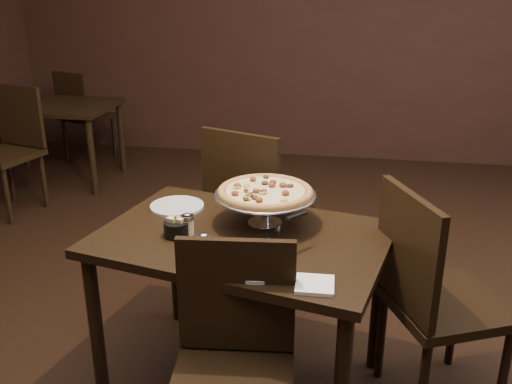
# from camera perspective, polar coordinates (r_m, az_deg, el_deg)

# --- Properties ---
(room) EXTENTS (6.04, 7.04, 2.84)m
(room) POSITION_cam_1_polar(r_m,az_deg,el_deg) (2.16, 1.17, 12.40)
(room) COLOR black
(room) RESTS_ON ground
(dining_table) EXTENTS (1.30, 1.01, 0.72)m
(dining_table) POSITION_cam_1_polar(r_m,az_deg,el_deg) (2.38, -1.40, -6.39)
(dining_table) COLOR black
(dining_table) RESTS_ON ground
(background_table) EXTENTS (1.10, 0.73, 0.68)m
(background_table) POSITION_cam_1_polar(r_m,az_deg,el_deg) (5.29, -19.82, 7.35)
(background_table) COLOR black
(background_table) RESTS_ON ground
(pizza_stand) EXTENTS (0.43, 0.43, 0.18)m
(pizza_stand) POSITION_cam_1_polar(r_m,az_deg,el_deg) (2.38, 0.92, -0.01)
(pizza_stand) COLOR #BBBBC2
(pizza_stand) RESTS_ON dining_table
(parmesan_shaker) EXTENTS (0.05, 0.05, 0.10)m
(parmesan_shaker) POSITION_cam_1_polar(r_m,az_deg,el_deg) (2.34, -6.87, -3.24)
(parmesan_shaker) COLOR beige
(parmesan_shaker) RESTS_ON dining_table
(pepper_flake_shaker) EXTENTS (0.06, 0.06, 0.10)m
(pepper_flake_shaker) POSITION_cam_1_polar(r_m,az_deg,el_deg) (2.14, -5.23, -5.42)
(pepper_flake_shaker) COLOR maroon
(pepper_flake_shaker) RESTS_ON dining_table
(packet_caddy) EXTENTS (0.10, 0.10, 0.08)m
(packet_caddy) POSITION_cam_1_polar(r_m,az_deg,el_deg) (2.34, -7.97, -3.61)
(packet_caddy) COLOR black
(packet_caddy) RESTS_ON dining_table
(napkin_stack) EXTENTS (0.14, 0.14, 0.01)m
(napkin_stack) POSITION_cam_1_polar(r_m,az_deg,el_deg) (1.98, 5.90, -9.21)
(napkin_stack) COLOR white
(napkin_stack) RESTS_ON dining_table
(plate_left) EXTENTS (0.24, 0.24, 0.01)m
(plate_left) POSITION_cam_1_polar(r_m,az_deg,el_deg) (2.63, -7.90, -1.41)
(plate_left) COLOR silver
(plate_left) RESTS_ON dining_table
(plate_near) EXTENTS (0.26, 0.26, 0.01)m
(plate_near) POSITION_cam_1_polar(r_m,az_deg,el_deg) (2.09, 0.16, -7.34)
(plate_near) COLOR silver
(plate_near) RESTS_ON dining_table
(serving_spatula) EXTENTS (0.14, 0.14, 0.02)m
(serving_spatula) POSITION_cam_1_polar(r_m,az_deg,el_deg) (2.16, 4.10, -2.45)
(serving_spatula) COLOR #BBBBC2
(serving_spatula) RESTS_ON pizza_stand
(chair_far) EXTENTS (0.59, 0.59, 0.98)m
(chair_far) POSITION_cam_1_polar(r_m,az_deg,el_deg) (3.12, -0.34, -1.44)
(chair_far) COLOR black
(chair_far) RESTS_ON ground
(chair_near) EXTENTS (0.45, 0.45, 0.89)m
(chair_near) POSITION_cam_1_polar(r_m,az_deg,el_deg) (2.04, -2.27, -16.47)
(chair_near) COLOR black
(chair_near) RESTS_ON ground
(chair_side) EXTENTS (0.59, 0.59, 0.96)m
(chair_side) POSITION_cam_1_polar(r_m,az_deg,el_deg) (2.43, 17.12, -9.58)
(chair_side) COLOR black
(chair_side) RESTS_ON ground
(bg_chair_far) EXTENTS (0.52, 0.52, 0.87)m
(bg_chair_far) POSITION_cam_1_polar(r_m,az_deg,el_deg) (5.84, -17.04, 7.66)
(bg_chair_far) COLOR black
(bg_chair_far) RESTS_ON ground
(bg_chair_near) EXTENTS (0.54, 0.54, 0.95)m
(bg_chair_near) POSITION_cam_1_polar(r_m,az_deg,el_deg) (4.71, -23.33, 4.37)
(bg_chair_near) COLOR black
(bg_chair_near) RESTS_ON ground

